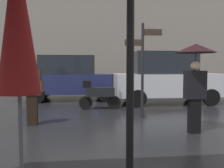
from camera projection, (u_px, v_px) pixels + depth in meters
The scene contains 8 objects.
folded_patio_umbrella_near at pixel (18, 28), 2.09m from camera, with size 0.46×0.46×2.62m.
pedestrian_with_umbrella at pixel (195, 66), 5.24m from camera, with size 0.88×0.88×1.99m.
pedestrian_with_bag at pixel (33, 89), 6.00m from camera, with size 0.50×0.24×1.61m.
parked_scooter at pixel (99, 93), 8.29m from camera, with size 1.46×0.32×1.23m.
parked_car_left at pixel (71, 78), 10.68m from camera, with size 4.29×1.88×1.98m.
parked_car_right at pixel (166, 78), 9.70m from camera, with size 4.37×1.93×2.08m.
street_signpost at pixel (143, 61), 6.80m from camera, with size 1.08×0.08×2.72m.
building_block at pixel (96, 2), 16.63m from camera, with size 18.79×2.46×12.09m, color gray.
Camera 1 is at (-0.80, -2.97, 1.48)m, focal length 38.11 mm.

